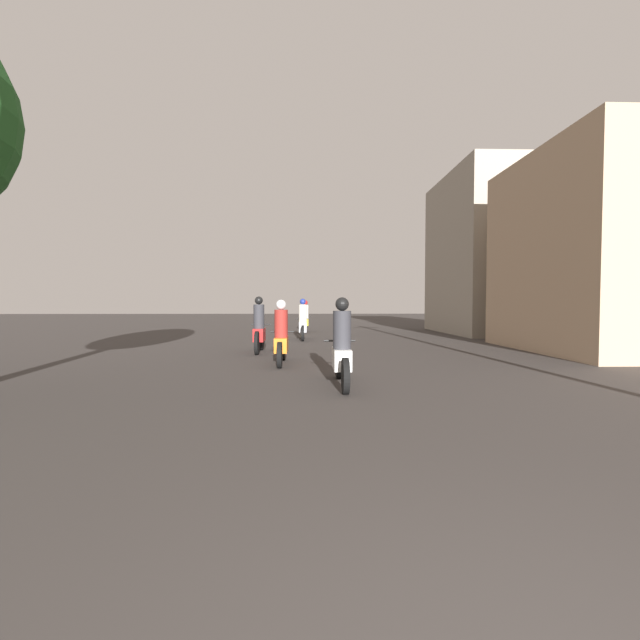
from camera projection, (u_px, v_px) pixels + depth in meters
name	position (u px, v px, depth m)	size (l,w,h in m)	color
motorcycle_white	(342.00, 350.00, 7.60)	(0.60, 2.06, 1.58)	black
motorcycle_orange	(281.00, 339.00, 10.34)	(0.60, 2.01, 1.56)	black
motorcycle_red	(259.00, 330.00, 12.78)	(0.60, 1.93, 1.68)	black
motorcycle_silver	(303.00, 323.00, 17.25)	(0.60, 2.06, 1.66)	black
motorcycle_yellow	(305.00, 319.00, 21.88)	(0.60, 2.01, 1.63)	black
building_right_near	(625.00, 253.00, 13.02)	(5.85, 6.27, 6.04)	tan
building_right_far	(494.00, 255.00, 21.24)	(4.95, 7.15, 7.79)	gray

